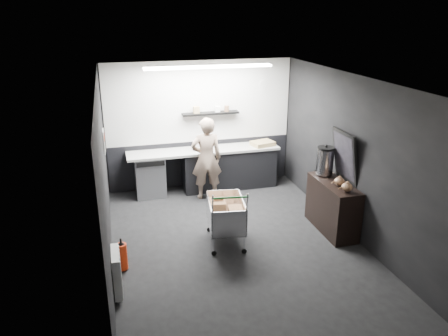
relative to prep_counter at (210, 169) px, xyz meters
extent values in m
plane|color=black|center=(-0.14, -2.42, -0.46)|extent=(5.50, 5.50, 0.00)
plane|color=silver|center=(-0.14, -2.42, 2.24)|extent=(5.50, 5.50, 0.00)
plane|color=black|center=(-0.14, 0.33, 0.89)|extent=(5.50, 0.00, 5.50)
plane|color=black|center=(-0.14, -5.17, 0.89)|extent=(5.50, 0.00, 5.50)
plane|color=black|center=(-2.14, -2.42, 0.89)|extent=(0.00, 5.50, 5.50)
plane|color=black|center=(1.86, -2.42, 0.89)|extent=(0.00, 5.50, 5.50)
cube|color=silver|center=(-0.14, 0.31, 1.39)|extent=(3.95, 0.02, 1.70)
cube|color=black|center=(-0.14, 0.31, 0.04)|extent=(3.95, 0.02, 1.00)
cube|color=black|center=(0.06, 0.20, 1.16)|extent=(1.20, 0.22, 0.04)
cylinder|color=silver|center=(1.26, 0.30, 1.69)|extent=(0.20, 0.03, 0.20)
cube|color=white|center=(-2.12, -1.12, 1.09)|extent=(0.02, 0.30, 0.40)
cube|color=red|center=(-2.11, -1.12, 1.16)|extent=(0.02, 0.22, 0.10)
cube|color=silver|center=(-2.08, -3.32, -0.11)|extent=(0.10, 0.50, 0.60)
cube|color=white|center=(-0.14, -0.57, 2.21)|extent=(2.40, 0.20, 0.04)
cube|color=black|center=(0.41, 0.00, -0.03)|extent=(2.00, 0.56, 0.85)
cube|color=#A6A5A1|center=(-0.14, 0.00, 0.42)|extent=(3.20, 0.60, 0.05)
cube|color=#9EA0A5|center=(-1.29, 0.00, -0.03)|extent=(0.60, 0.58, 0.85)
cube|color=black|center=(-1.29, -0.30, 0.32)|extent=(0.56, 0.02, 0.10)
imported|color=#C5B29C|center=(-0.18, -0.45, 0.39)|extent=(0.64, 0.44, 1.70)
cube|color=silver|center=(-0.28, -2.33, -0.14)|extent=(0.68, 0.94, 0.02)
cube|color=silver|center=(-0.56, -2.33, 0.08)|extent=(0.14, 0.87, 0.46)
cube|color=silver|center=(-0.01, -2.33, 0.08)|extent=(0.14, 0.87, 0.46)
cube|color=silver|center=(-0.28, -2.75, 0.08)|extent=(0.56, 0.10, 0.46)
cube|color=silver|center=(-0.28, -1.90, 0.08)|extent=(0.56, 0.10, 0.46)
cylinder|color=silver|center=(-0.53, -2.72, -0.28)|extent=(0.02, 0.02, 0.31)
cylinder|color=silver|center=(-0.04, -2.72, -0.28)|extent=(0.02, 0.02, 0.31)
cylinder|color=silver|center=(-0.53, -1.93, -0.28)|extent=(0.02, 0.02, 0.31)
cylinder|color=silver|center=(-0.04, -1.93, -0.28)|extent=(0.02, 0.02, 0.31)
cylinder|color=#238336|center=(-0.28, -2.81, 0.57)|extent=(0.56, 0.11, 0.03)
cube|color=brown|center=(-0.41, -2.23, 0.06)|extent=(0.28, 0.34, 0.39)
cube|color=brown|center=(-0.14, -2.45, 0.04)|extent=(0.26, 0.31, 0.35)
cylinder|color=black|center=(-0.53, -2.72, -0.42)|extent=(0.09, 0.04, 0.08)
cylinder|color=black|center=(-0.53, -1.93, -0.42)|extent=(0.09, 0.04, 0.08)
cylinder|color=black|center=(-0.04, -2.72, -0.42)|extent=(0.09, 0.04, 0.08)
cylinder|color=black|center=(-0.04, -1.93, -0.42)|extent=(0.09, 0.04, 0.08)
cube|color=black|center=(1.62, -2.38, -0.01)|extent=(0.45, 1.19, 0.89)
cylinder|color=silver|center=(1.62, -1.98, 0.68)|extent=(0.30, 0.30, 0.46)
cylinder|color=black|center=(1.62, -1.98, 0.93)|extent=(0.30, 0.30, 0.04)
sphere|color=black|center=(1.62, -1.98, 0.97)|extent=(0.05, 0.05, 0.05)
ellipsoid|color=brown|center=(1.62, -2.53, 0.51)|extent=(0.18, 0.18, 0.14)
ellipsoid|color=brown|center=(1.62, -2.78, 0.51)|extent=(0.18, 0.18, 0.14)
cube|color=black|center=(1.80, -2.33, 0.88)|extent=(0.20, 0.69, 0.89)
cube|color=black|center=(1.78, -2.33, 0.88)|extent=(0.14, 0.60, 0.76)
cylinder|color=red|center=(-1.99, -2.74, -0.23)|extent=(0.15, 0.15, 0.41)
cone|color=black|center=(-1.99, -2.74, 0.00)|extent=(0.10, 0.10, 0.06)
cylinder|color=black|center=(-1.99, -2.74, 0.05)|extent=(0.03, 0.03, 0.06)
cube|color=#A38A57|center=(1.15, -0.05, 0.49)|extent=(0.53, 0.45, 0.09)
cylinder|color=beige|center=(-0.27, 0.00, 0.54)|extent=(0.20, 0.20, 0.20)
cube|color=silver|center=(-0.27, -0.05, 0.51)|extent=(0.17, 0.14, 0.14)
camera|label=1|loc=(-1.97, -8.55, 3.22)|focal=35.00mm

